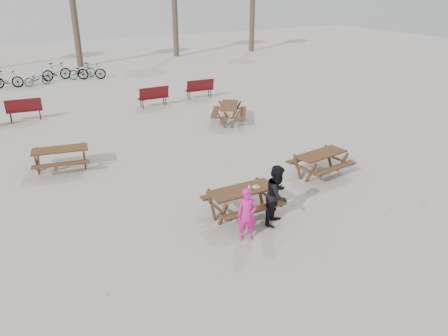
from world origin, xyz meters
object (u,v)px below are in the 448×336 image
food_tray (256,187)px  picnic_table_north (61,159)px  soda_bottle (249,189)px  picnic_table_east (320,164)px  main_picnic_table (242,196)px  adult (277,195)px  child (247,215)px  picnic_table_far (229,114)px

food_tray → picnic_table_north: size_ratio=0.10×
soda_bottle → picnic_table_east: bearing=20.0°
main_picnic_table → food_tray: 0.42m
food_tray → adult: (0.23, -0.64, 0.00)m
main_picnic_table → adult: 0.96m
child → picnic_table_far: (4.28, 8.45, -0.27)m
picnic_table_east → main_picnic_table: bearing=-170.4°
main_picnic_table → soda_bottle: soda_bottle is taller
picnic_table_north → child: bearing=-53.5°
main_picnic_table → picnic_table_far: picnic_table_far is taller
food_tray → picnic_table_north: (-3.99, 5.57, -0.42)m
child → main_picnic_table: bearing=88.6°
main_picnic_table → picnic_table_east: 3.71m
child → picnic_table_north: bearing=139.8°
main_picnic_table → food_tray: (0.35, -0.10, 0.21)m
main_picnic_table → soda_bottle: bearing=-70.3°
picnic_table_far → child: bearing=-174.3°
soda_bottle → picnic_table_north: bearing=123.1°
adult → picnic_table_east: (2.97, 1.80, -0.42)m
main_picnic_table → adult: (0.58, -0.74, 0.21)m
food_tray → child: child is taller
child → picnic_table_east: child is taller
picnic_table_east → child: bearing=-159.6°
food_tray → child: bearing=-131.9°
main_picnic_table → soda_bottle: 0.34m
picnic_table_north → picnic_table_far: size_ratio=0.95×
main_picnic_table → picnic_table_north: bearing=123.6°
main_picnic_table → picnic_table_east: bearing=16.7°
soda_bottle → picnic_table_far: (3.71, 7.61, -0.45)m
picnic_table_east → picnic_table_north: picnic_table_north is taller
soda_bottle → food_tray: bearing=21.0°
adult → picnic_table_far: bearing=34.6°
picnic_table_east → food_tray: bearing=-167.1°
food_tray → adult: size_ratio=0.11×
child → picnic_table_far: 9.48m
main_picnic_table → picnic_table_north: size_ratio=1.03×
adult → picnic_table_north: 7.52m
soda_bottle → picnic_table_far: 8.48m
picnic_table_north → food_tray: bearing=-43.6°
main_picnic_table → food_tray: food_tray is taller
food_tray → adult: adult is taller
food_tray → child: size_ratio=0.13×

